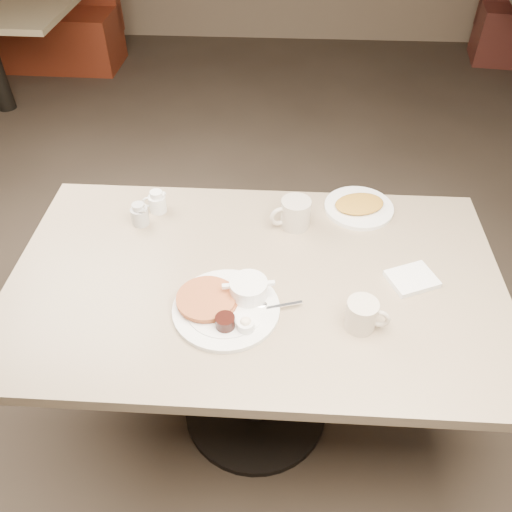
# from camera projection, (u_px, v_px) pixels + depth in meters

# --- Properties ---
(room) EXTENTS (7.04, 8.04, 2.84)m
(room) POSITION_uv_depth(u_px,v_px,m) (255.00, 68.00, 1.14)
(room) COLOR #4C3F33
(room) RESTS_ON ground
(diner_table) EXTENTS (1.50, 0.90, 0.75)m
(diner_table) POSITION_uv_depth(u_px,v_px,m) (256.00, 314.00, 1.70)
(diner_table) COLOR tan
(diner_table) RESTS_ON ground
(main_plate) EXTENTS (0.39, 0.35, 0.07)m
(main_plate) POSITION_uv_depth(u_px,v_px,m) (228.00, 303.00, 1.47)
(main_plate) COLOR white
(main_plate) RESTS_ON diner_table
(coffee_mug_near) EXTENTS (0.13, 0.10, 0.09)m
(coffee_mug_near) POSITION_uv_depth(u_px,v_px,m) (362.00, 315.00, 1.41)
(coffee_mug_near) COLOR beige
(coffee_mug_near) RESTS_ON diner_table
(napkin) EXTENTS (0.17, 0.15, 0.02)m
(napkin) POSITION_uv_depth(u_px,v_px,m) (412.00, 279.00, 1.56)
(napkin) COLOR white
(napkin) RESTS_ON diner_table
(coffee_mug_far) EXTENTS (0.15, 0.13, 0.10)m
(coffee_mug_far) POSITION_uv_depth(u_px,v_px,m) (294.00, 213.00, 1.73)
(coffee_mug_far) COLOR beige
(coffee_mug_far) RESTS_ON diner_table
(creamer_left) EXTENTS (0.09, 0.08, 0.08)m
(creamer_left) POSITION_uv_depth(u_px,v_px,m) (157.00, 202.00, 1.80)
(creamer_left) COLOR white
(creamer_left) RESTS_ON diner_table
(creamer_right) EXTENTS (0.08, 0.08, 0.08)m
(creamer_right) POSITION_uv_depth(u_px,v_px,m) (140.00, 214.00, 1.75)
(creamer_right) COLOR beige
(creamer_right) RESTS_ON diner_table
(hash_plate) EXTENTS (0.31, 0.31, 0.04)m
(hash_plate) POSITION_uv_depth(u_px,v_px,m) (359.00, 206.00, 1.82)
(hash_plate) COLOR white
(hash_plate) RESTS_ON diner_table
(booth_back_left) EXTENTS (1.34, 1.57, 1.12)m
(booth_back_left) POSITION_uv_depth(u_px,v_px,m) (33.00, 16.00, 4.27)
(booth_back_left) COLOR maroon
(booth_back_left) RESTS_ON ground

